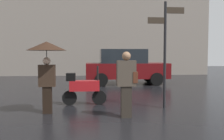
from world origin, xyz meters
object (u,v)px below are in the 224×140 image
Objects in this scene: pedestrian_with_bag at (127,80)px; parked_car_left at (126,66)px; parked_scooter at (83,87)px; pedestrian_with_umbrella at (47,55)px; street_signpost at (165,44)px.

parked_car_left is (1.02, 7.04, 0.01)m from pedestrian_with_bag.
pedestrian_with_bag reaches higher than parked_scooter.
pedestrian_with_umbrella reaches higher than parked_car_left.
parked_car_left is 1.39× the size of street_signpost.
pedestrian_with_umbrella is 1.16× the size of pedestrian_with_bag.
parked_car_left reaches higher than parked_scooter.
pedestrian_with_bag is 0.38× the size of parked_car_left.
pedestrian_with_bag is 2.07m from parked_scooter.
pedestrian_with_umbrella reaches higher than pedestrian_with_bag.
parked_car_left is at bearing -102.68° from pedestrian_with_umbrella.
street_signpost is (2.43, -0.67, 1.34)m from parked_scooter.
parked_car_left is at bearing 92.59° from street_signpost.
pedestrian_with_umbrella is 7.15m from parked_car_left.
pedestrian_with_bag is at bearing -141.98° from street_signpost.
pedestrian_with_bag is at bearing -73.54° from parked_scooter.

